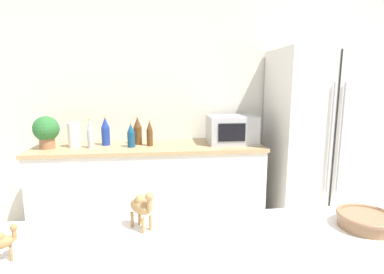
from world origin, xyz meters
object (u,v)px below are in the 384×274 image
at_px(potted_plant, 46,131).
at_px(back_bottle_4, 138,131).
at_px(microwave, 232,130).
at_px(camel_figurine_second, 142,206).
at_px(paper_towel_roll, 74,135).
at_px(refrigerator, 314,141).
at_px(back_bottle_0, 131,136).
at_px(fruit_bowl, 366,220).
at_px(back_bottle_3, 90,134).
at_px(back_bottle_2, 150,134).
at_px(camel_figurine, 1,241).
at_px(back_bottle_1, 105,132).

distance_m(potted_plant, back_bottle_4, 0.84).
bearing_deg(microwave, camel_figurine_second, -114.36).
bearing_deg(paper_towel_roll, potted_plant, -173.13).
relative_size(refrigerator, potted_plant, 6.04).
bearing_deg(paper_towel_roll, back_bottle_0, -6.19).
relative_size(microwave, back_bottle_0, 2.05).
bearing_deg(back_bottle_4, fruit_bowl, -62.19).
bearing_deg(back_bottle_3, back_bottle_4, 17.81).
bearing_deg(microwave, potted_plant, -178.25).
distance_m(back_bottle_4, camel_figurine_second, 1.87).
distance_m(paper_towel_roll, back_bottle_2, 0.71).
height_order(back_bottle_0, back_bottle_3, back_bottle_3).
bearing_deg(refrigerator, camel_figurine, -138.15).
height_order(potted_plant, camel_figurine, potted_plant).
distance_m(potted_plant, back_bottle_2, 0.96).
xyz_separation_m(refrigerator, camel_figurine_second, (-1.67, -1.72, 0.10)).
relative_size(paper_towel_roll, back_bottle_2, 0.92).
xyz_separation_m(paper_towel_roll, camel_figurine, (0.28, -1.95, -0.02)).
height_order(refrigerator, potted_plant, refrigerator).
bearing_deg(refrigerator, potted_plant, 179.38).
distance_m(fruit_bowl, camel_figurine_second, 0.91).
distance_m(camel_figurine, camel_figurine_second, 0.48).
height_order(refrigerator, back_bottle_4, refrigerator).
bearing_deg(back_bottle_3, refrigerator, 0.06).
bearing_deg(camel_figurine, camel_figurine_second, 21.25).
distance_m(paper_towel_roll, back_bottle_0, 0.54).
relative_size(back_bottle_3, back_bottle_4, 0.99).
height_order(microwave, back_bottle_0, microwave).
bearing_deg(back_bottle_4, microwave, -3.23).
xyz_separation_m(back_bottle_0, back_bottle_2, (0.18, 0.04, 0.01)).
bearing_deg(back_bottle_0, fruit_bowl, -59.14).
xyz_separation_m(refrigerator, fruit_bowl, (-0.77, -1.82, 0.04)).
bearing_deg(potted_plant, back_bottle_4, 7.37).
distance_m(back_bottle_2, camel_figurine, 1.99).
relative_size(microwave, back_bottle_2, 1.89).
xyz_separation_m(microwave, back_bottle_0, (-1.00, -0.08, -0.03)).
distance_m(paper_towel_roll, back_bottle_1, 0.29).
bearing_deg(potted_plant, back_bottle_1, 10.42).
xyz_separation_m(paper_towel_roll, back_bottle_0, (0.54, -0.06, -0.01)).
xyz_separation_m(microwave, back_bottle_2, (-0.83, -0.04, -0.02)).
distance_m(refrigerator, camel_figurine_second, 2.41).
distance_m(potted_plant, microwave, 1.78).
bearing_deg(camel_figurine_second, back_bottle_2, 90.28).
bearing_deg(potted_plant, refrigerator, -0.62).
xyz_separation_m(fruit_bowl, camel_figurine_second, (-0.90, 0.09, 0.06)).
xyz_separation_m(paper_towel_roll, back_bottle_3, (0.16, -0.06, 0.01)).
relative_size(potted_plant, back_bottle_1, 1.07).
distance_m(paper_towel_roll, microwave, 1.54).
xyz_separation_m(back_bottle_0, back_bottle_4, (0.05, 0.14, 0.02)).
bearing_deg(microwave, back_bottle_3, -176.48).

